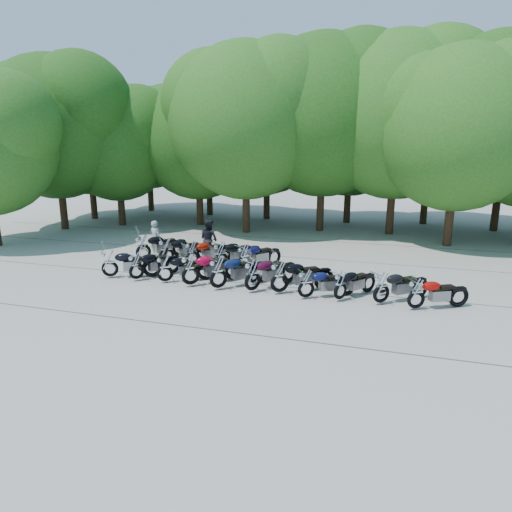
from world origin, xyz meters
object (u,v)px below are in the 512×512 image
(motorcycle_0, at_px, (110,262))
(rider_0, at_px, (156,239))
(motorcycle_11, at_px, (143,246))
(motorcycle_13, at_px, (192,252))
(motorcycle_9, at_px, (382,286))
(motorcycle_1, at_px, (136,265))
(motorcycle_12, at_px, (166,250))
(motorcycle_4, at_px, (218,272))
(motorcycle_6, at_px, (280,276))
(motorcycle_7, at_px, (306,283))
(motorcycle_14, at_px, (221,254))
(rider_1, at_px, (209,239))
(motorcycle_5, at_px, (252,274))
(motorcycle_2, at_px, (165,267))
(motorcycle_15, at_px, (244,257))
(motorcycle_10, at_px, (417,292))
(motorcycle_8, at_px, (341,284))
(motorcycle_3, at_px, (190,268))

(motorcycle_0, height_order, rider_0, rider_0)
(motorcycle_11, bearing_deg, motorcycle_13, -141.95)
(motorcycle_9, distance_m, motorcycle_11, 10.81)
(rider_0, bearing_deg, motorcycle_1, 123.59)
(motorcycle_12, xyz_separation_m, motorcycle_13, (1.22, 0.01, -0.03))
(motorcycle_4, bearing_deg, motorcycle_6, -133.58)
(motorcycle_7, bearing_deg, motorcycle_12, 37.12)
(motorcycle_6, xyz_separation_m, rider_0, (-6.90, 3.68, 0.18))
(motorcycle_9, distance_m, motorcycle_14, 7.08)
(motorcycle_7, xyz_separation_m, rider_1, (-5.30, 4.18, 0.34))
(motorcycle_4, relative_size, motorcycle_5, 1.01)
(motorcycle_2, distance_m, motorcycle_15, 3.36)
(motorcycle_0, xyz_separation_m, motorcycle_6, (6.86, 0.05, 0.03))
(motorcycle_0, relative_size, motorcycle_11, 0.93)
(motorcycle_1, height_order, rider_1, rider_1)
(motorcycle_9, distance_m, motorcycle_10, 1.10)
(motorcycle_1, relative_size, motorcycle_10, 1.05)
(motorcycle_0, distance_m, motorcycle_10, 11.41)
(motorcycle_8, height_order, motorcycle_14, motorcycle_14)
(motorcycle_1, height_order, motorcycle_11, motorcycle_11)
(motorcycle_1, height_order, motorcycle_2, motorcycle_1)
(motorcycle_3, height_order, motorcycle_12, motorcycle_3)
(motorcycle_5, relative_size, motorcycle_14, 1.01)
(motorcycle_0, distance_m, motorcycle_1, 1.18)
(rider_1, bearing_deg, motorcycle_12, 70.59)
(motorcycle_2, relative_size, motorcycle_3, 0.87)
(motorcycle_3, relative_size, motorcycle_13, 1.09)
(motorcycle_3, distance_m, motorcycle_6, 3.37)
(motorcycle_2, bearing_deg, motorcycle_5, -123.22)
(motorcycle_14, height_order, rider_0, rider_0)
(motorcycle_5, xyz_separation_m, rider_0, (-5.92, 3.76, 0.17))
(motorcycle_6, distance_m, motorcycle_10, 4.55)
(motorcycle_1, distance_m, motorcycle_15, 4.32)
(motorcycle_13, relative_size, motorcycle_14, 0.95)
(motorcycle_3, bearing_deg, rider_0, -2.53)
(motorcycle_2, xyz_separation_m, motorcycle_15, (2.36, 2.39, 0.02))
(motorcycle_6, distance_m, motorcycle_9, 3.46)
(motorcycle_4, height_order, motorcycle_14, motorcycle_4)
(motorcycle_5, bearing_deg, motorcycle_3, 34.89)
(motorcycle_6, distance_m, motorcycle_8, 2.13)
(motorcycle_5, bearing_deg, motorcycle_10, -148.01)
(motorcycle_7, distance_m, motorcycle_12, 7.23)
(motorcycle_3, bearing_deg, motorcycle_0, 43.46)
(motorcycle_5, bearing_deg, motorcycle_14, -14.78)
(motorcycle_7, relative_size, rider_0, 1.21)
(motorcycle_11, height_order, motorcycle_14, motorcycle_11)
(rider_0, bearing_deg, motorcycle_12, 149.94)
(motorcycle_3, relative_size, rider_0, 1.45)
(motorcycle_1, height_order, motorcycle_4, motorcycle_4)
(motorcycle_14, bearing_deg, motorcycle_1, 81.89)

